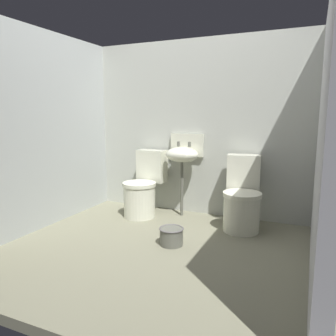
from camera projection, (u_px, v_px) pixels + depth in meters
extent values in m
cube|color=slate|center=(156.00, 249.00, 3.09)|extent=(3.07, 2.71, 0.08)
cube|color=#B2B6AB|center=(198.00, 128.00, 3.99)|extent=(3.07, 0.10, 2.10)
cube|color=#ADB3B0|center=(45.00, 130.00, 3.55)|extent=(0.10, 2.51, 2.10)
cube|color=#AFAFB3|center=(327.00, 138.00, 2.44)|extent=(0.10, 2.51, 2.10)
cylinder|color=silver|center=(140.00, 201.00, 3.92)|extent=(0.40, 0.40, 0.38)
cylinder|color=silver|center=(139.00, 184.00, 3.89)|extent=(0.42, 0.42, 0.04)
cube|color=silver|center=(152.00, 166.00, 4.12)|extent=(0.37, 0.20, 0.40)
cylinder|color=silver|center=(241.00, 214.00, 3.43)|extent=(0.44, 0.44, 0.38)
cylinder|color=silver|center=(242.00, 194.00, 3.40)|extent=(0.46, 0.46, 0.04)
cube|color=silver|center=(243.00, 172.00, 3.66)|extent=(0.39, 0.24, 0.40)
cylinder|color=#5E5F55|center=(182.00, 189.00, 3.94)|extent=(0.04, 0.04, 0.66)
ellipsoid|color=silver|center=(182.00, 155.00, 3.87)|extent=(0.40, 0.32, 0.18)
cube|color=silver|center=(187.00, 145.00, 4.01)|extent=(0.42, 0.04, 0.28)
cylinder|color=#5E5F55|center=(179.00, 144.00, 3.94)|extent=(0.04, 0.04, 0.06)
cylinder|color=#5E5F55|center=(189.00, 144.00, 3.88)|extent=(0.04, 0.04, 0.06)
cylinder|color=#5E5F55|center=(171.00, 237.00, 3.09)|extent=(0.22, 0.22, 0.16)
torus|color=#5E5A5B|center=(171.00, 229.00, 3.08)|extent=(0.24, 0.24, 0.02)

